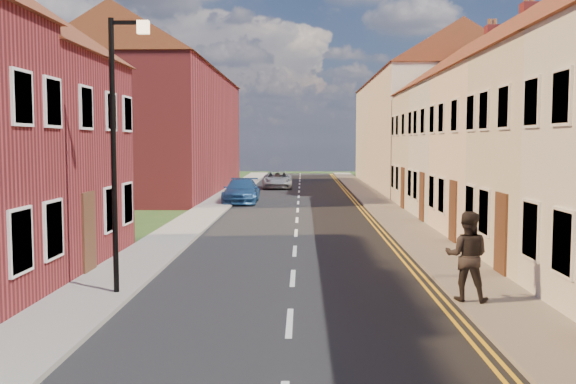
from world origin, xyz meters
TOP-DOWN VIEW (x-y plane):
  - road at (0.00, 30.00)m, footprint 7.00×90.00m
  - pavement_left at (-4.40, 30.00)m, footprint 1.80×90.00m
  - pavement_right at (4.40, 30.00)m, footprint 1.80×90.00m
  - cottage_r_pink at (9.30, 28.90)m, footprint 8.30×6.00m
  - cottage_r_white_far at (9.30, 34.30)m, footprint 8.30×5.20m
  - cottage_r_cream_far at (9.30, 39.70)m, footprint 8.30×6.00m
  - block_right_far at (9.30, 55.00)m, footprint 8.30×24.20m
  - block_left_far at (-9.30, 50.00)m, footprint 8.30×24.20m
  - lamppost at (-3.81, 20.00)m, footprint 0.88×0.15m
  - car_far at (-3.20, 41.88)m, footprint 1.92×4.66m
  - car_distant at (-1.61, 53.04)m, footprint 2.24×4.61m
  - pedestrian_right at (3.70, 19.41)m, footprint 1.09×0.96m

SIDE VIEW (x-z plane):
  - road at x=0.00m, z-range 0.00..0.02m
  - pavement_left at x=-4.40m, z-range 0.00..0.12m
  - pavement_right at x=4.40m, z-range 0.00..0.12m
  - car_distant at x=-1.61m, z-range 0.00..1.26m
  - car_far at x=-3.20m, z-range 0.00..1.35m
  - pedestrian_right at x=3.70m, z-range 0.12..2.01m
  - lamppost at x=-3.81m, z-range 0.54..6.54m
  - cottage_r_pink at x=9.30m, z-range -0.03..8.97m
  - cottage_r_cream_far at x=9.30m, z-range -0.03..8.97m
  - cottage_r_white_far at x=9.30m, z-range -0.02..8.98m
  - block_right_far at x=9.30m, z-range 0.04..10.54m
  - block_left_far at x=-9.30m, z-range 0.04..10.54m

